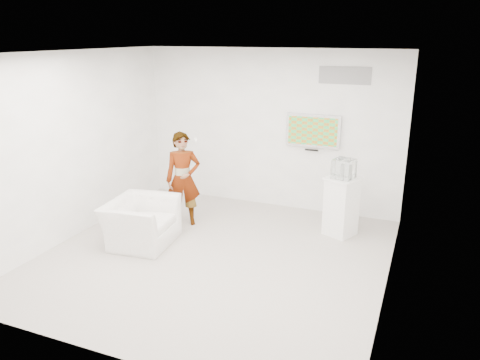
% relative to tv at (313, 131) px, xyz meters
% --- Properties ---
extents(room, '(5.01, 5.01, 3.00)m').
position_rel_tv_xyz_m(room, '(-0.85, -2.45, -0.05)').
color(room, '#A59E97').
rests_on(room, ground).
extents(tv, '(1.00, 0.08, 0.60)m').
position_rel_tv_xyz_m(tv, '(0.00, 0.00, 0.00)').
color(tv, '#BABBBF').
rests_on(tv, room).
extents(logo_decal, '(0.90, 0.02, 0.30)m').
position_rel_tv_xyz_m(logo_decal, '(0.50, 0.04, 1.00)').
color(logo_decal, gray).
rests_on(logo_decal, room).
extents(person, '(0.72, 0.65, 1.65)m').
position_rel_tv_xyz_m(person, '(-1.90, -1.48, -0.72)').
color(person, white).
rests_on(person, room).
extents(armchair, '(1.07, 1.20, 0.72)m').
position_rel_tv_xyz_m(armchair, '(-2.15, -2.45, -1.19)').
color(armchair, white).
rests_on(armchair, room).
extents(pedestal, '(0.64, 0.64, 0.99)m').
position_rel_tv_xyz_m(pedestal, '(0.75, -0.89, -1.05)').
color(pedestal, white).
rests_on(pedestal, room).
extents(floor_uplight, '(0.26, 0.26, 0.31)m').
position_rel_tv_xyz_m(floor_uplight, '(0.66, -0.13, -1.39)').
color(floor_uplight, silver).
rests_on(floor_uplight, room).
extents(vitrine, '(0.39, 0.39, 0.32)m').
position_rel_tv_xyz_m(vitrine, '(0.75, -0.89, -0.40)').
color(vitrine, white).
rests_on(vitrine, pedestal).
extents(console, '(0.06, 0.18, 0.24)m').
position_rel_tv_xyz_m(console, '(0.75, -0.89, -0.44)').
color(console, white).
rests_on(console, pedestal).
extents(wii_remote, '(0.10, 0.14, 0.04)m').
position_rel_tv_xyz_m(wii_remote, '(-1.77, -1.22, -0.06)').
color(wii_remote, white).
rests_on(wii_remote, person).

